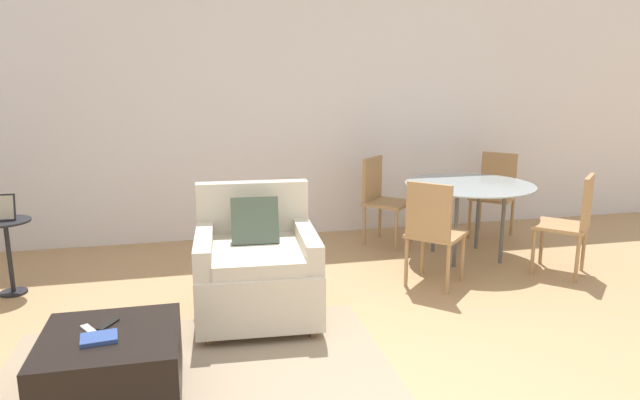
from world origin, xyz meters
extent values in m
cube|color=white|center=(0.00, 3.73, 1.38)|extent=(12.00, 0.06, 2.75)
cube|color=gray|center=(-0.84, 0.82, 0.00)|extent=(2.32, 1.65, 0.00)
cube|color=beige|center=(-0.84, 0.66, 0.00)|extent=(2.27, 0.06, 0.00)
cube|color=beige|center=(-0.84, 0.99, 0.00)|extent=(2.27, 0.06, 0.00)
cube|color=beige|center=(-0.84, 1.32, 0.00)|extent=(2.27, 0.06, 0.00)
cube|color=beige|center=(-0.40, 1.59, 0.25)|extent=(0.91, 0.97, 0.39)
cube|color=beige|center=(-0.40, 1.55, 0.50)|extent=(0.66, 0.84, 0.10)
cube|color=beige|center=(-0.37, 1.99, 0.69)|extent=(0.86, 0.17, 0.49)
cube|color=beige|center=(-0.76, 1.61, 0.55)|extent=(0.17, 0.86, 0.20)
cube|color=beige|center=(-0.03, 1.57, 0.55)|extent=(0.17, 0.86, 0.20)
cylinder|color=brown|center=(-0.76, 1.23, 0.03)|extent=(0.05, 0.05, 0.06)
cylinder|color=brown|center=(-0.07, 1.19, 0.03)|extent=(0.05, 0.05, 0.06)
cylinder|color=brown|center=(-0.72, 1.99, 0.03)|extent=(0.05, 0.05, 0.06)
cylinder|color=brown|center=(-0.03, 1.95, 0.03)|extent=(0.05, 0.05, 0.06)
cube|color=#4C5B4C|center=(-0.39, 1.70, 0.70)|extent=(0.35, 0.22, 0.36)
cube|color=black|center=(-1.29, 0.66, 0.22)|extent=(0.72, 0.71, 0.36)
cylinder|color=black|center=(-1.60, 0.97, 0.02)|extent=(0.04, 0.04, 0.04)
cylinder|color=black|center=(-0.98, 0.97, 0.02)|extent=(0.04, 0.04, 0.04)
cube|color=#2D478C|center=(-1.33, 0.60, 0.41)|extent=(0.20, 0.16, 0.02)
cube|color=black|center=(-1.31, 0.78, 0.40)|extent=(0.11, 0.15, 0.01)
cube|color=#B7B7BC|center=(-1.40, 0.73, 0.40)|extent=(0.12, 0.16, 0.01)
cylinder|color=black|center=(-2.28, 2.48, 0.61)|extent=(0.38, 0.38, 0.02)
cylinder|color=black|center=(-2.28, 2.48, 0.31)|extent=(0.04, 0.04, 0.58)
cylinder|color=black|center=(-2.28, 2.48, 0.01)|extent=(0.21, 0.21, 0.02)
cube|color=black|center=(-2.28, 2.48, 0.72)|extent=(0.18, 0.06, 0.21)
cube|color=#B2A893|center=(-2.28, 2.48, 0.72)|extent=(0.15, 0.04, 0.18)
cube|color=black|center=(-2.28, 2.51, 0.67)|extent=(0.02, 0.04, 0.10)
cylinder|color=#99A8AD|center=(1.74, 2.53, 0.72)|extent=(1.21, 1.21, 0.01)
cylinder|color=#59595B|center=(1.50, 2.29, 0.36)|extent=(0.04, 0.04, 0.71)
cylinder|color=#59595B|center=(1.98, 2.29, 0.36)|extent=(0.04, 0.04, 0.71)
cylinder|color=#59595B|center=(1.50, 2.76, 0.36)|extent=(0.04, 0.04, 0.71)
cylinder|color=#59595B|center=(1.98, 2.76, 0.36)|extent=(0.04, 0.04, 0.71)
cube|color=tan|center=(1.15, 1.94, 0.43)|extent=(0.59, 0.59, 0.03)
cube|color=tan|center=(1.01, 1.80, 0.68)|extent=(0.29, 0.29, 0.45)
cylinder|color=tan|center=(1.40, 1.94, 0.21)|extent=(0.03, 0.03, 0.42)
cylinder|color=tan|center=(1.15, 2.19, 0.21)|extent=(0.03, 0.03, 0.42)
cylinder|color=tan|center=(1.15, 1.68, 0.21)|extent=(0.03, 0.03, 0.42)
cylinder|color=tan|center=(0.89, 1.94, 0.21)|extent=(0.03, 0.03, 0.42)
cube|color=tan|center=(2.33, 1.94, 0.43)|extent=(0.59, 0.59, 0.03)
cube|color=tan|center=(2.47, 1.80, 0.68)|extent=(0.29, 0.29, 0.45)
cylinder|color=tan|center=(2.33, 2.19, 0.21)|extent=(0.03, 0.03, 0.42)
cylinder|color=tan|center=(2.08, 1.94, 0.21)|extent=(0.03, 0.03, 0.42)
cylinder|color=tan|center=(2.59, 1.94, 0.21)|extent=(0.03, 0.03, 0.42)
cylinder|color=tan|center=(2.33, 1.68, 0.21)|extent=(0.03, 0.03, 0.42)
cube|color=tan|center=(1.15, 3.12, 0.43)|extent=(0.59, 0.59, 0.03)
cube|color=tan|center=(1.01, 3.26, 0.68)|extent=(0.29, 0.29, 0.45)
cylinder|color=tan|center=(1.15, 2.87, 0.21)|extent=(0.03, 0.03, 0.42)
cylinder|color=tan|center=(1.40, 3.12, 0.21)|extent=(0.03, 0.03, 0.42)
cylinder|color=tan|center=(0.89, 3.12, 0.21)|extent=(0.03, 0.03, 0.42)
cylinder|color=tan|center=(1.15, 3.38, 0.21)|extent=(0.03, 0.03, 0.42)
cube|color=tan|center=(2.33, 3.12, 0.43)|extent=(0.59, 0.59, 0.03)
cube|color=tan|center=(2.47, 3.26, 0.68)|extent=(0.29, 0.29, 0.45)
cylinder|color=tan|center=(2.08, 3.12, 0.21)|extent=(0.03, 0.03, 0.42)
cylinder|color=tan|center=(2.33, 2.87, 0.21)|extent=(0.03, 0.03, 0.42)
cylinder|color=tan|center=(2.33, 3.38, 0.21)|extent=(0.03, 0.03, 0.42)
cylinder|color=tan|center=(2.59, 3.12, 0.21)|extent=(0.03, 0.03, 0.42)
camera|label=1|loc=(-0.82, -2.31, 1.76)|focal=32.00mm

